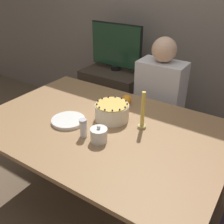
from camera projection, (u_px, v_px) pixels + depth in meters
ground_plane at (103, 203)px, 2.16m from camera, size 12.00×12.00×0.00m
wall_behind at (184, 15)px, 2.55m from camera, size 8.00×0.05×2.60m
dining_table at (102, 136)px, 1.84m from camera, size 1.67×1.12×0.76m
cake at (112, 112)px, 1.84m from camera, size 0.24×0.24×0.13m
sugar_bowl at (99, 135)px, 1.61m from camera, size 0.11×0.11×0.11m
sugar_shaker at (83, 128)px, 1.64m from camera, size 0.05×0.05×0.12m
plate_stack at (68, 121)px, 1.82m from camera, size 0.23×0.23×0.02m
candle at (143, 114)px, 1.71m from camera, size 0.06×0.06×0.26m
orange_fruit_0 at (127, 99)px, 2.06m from camera, size 0.08×0.08×0.08m
person_man_blue_shirt at (158, 113)px, 2.41m from camera, size 0.40×0.34×1.22m
side_cabinet at (115, 99)px, 3.06m from camera, size 0.66×0.54×0.71m
tv_monitor at (116, 46)px, 2.77m from camera, size 0.61×0.10×0.50m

